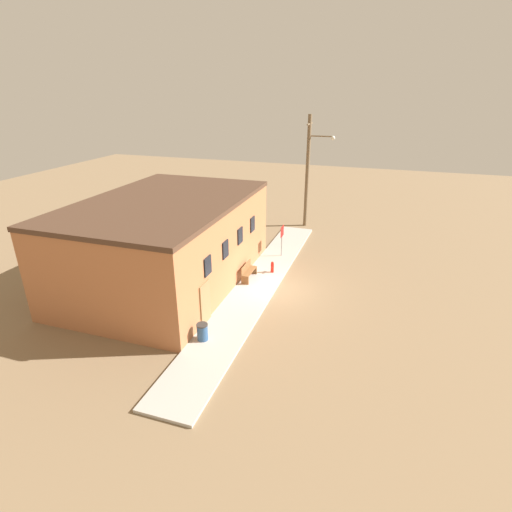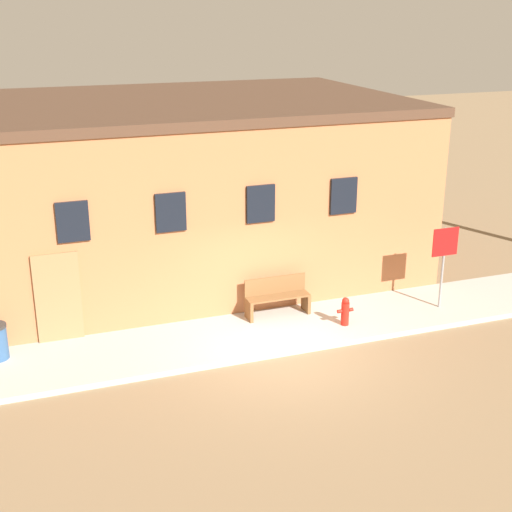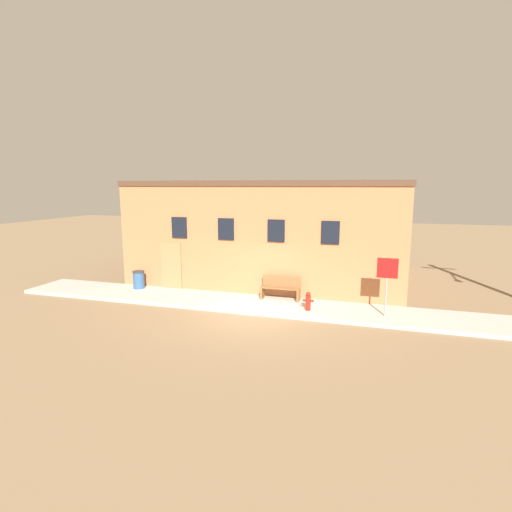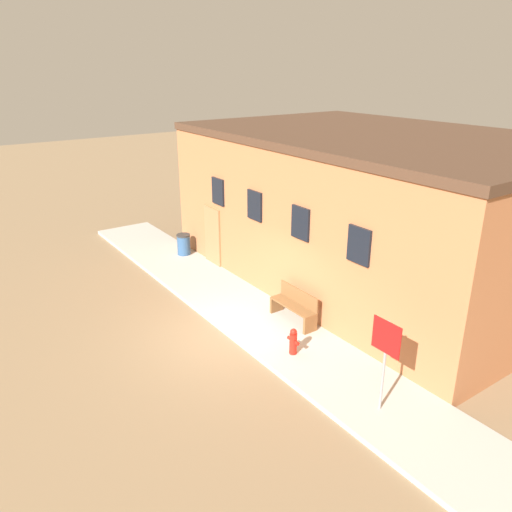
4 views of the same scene
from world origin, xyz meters
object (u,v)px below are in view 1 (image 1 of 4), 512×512
Objects in this scene: stop_sign at (282,235)px; trash_bin at (202,332)px; utility_pole at (309,169)px; fire_hydrant at (272,267)px; bench at (248,271)px.

trash_bin is (-10.48, 0.85, -1.06)m from stop_sign.
utility_pole reaches higher than trash_bin.
fire_hydrant is 0.88× the size of trash_bin.
stop_sign is at bearing 2.85° from fire_hydrant.
stop_sign is (2.71, 0.13, 1.11)m from fire_hydrant.
utility_pole is (9.95, -0.03, 4.14)m from fire_hydrant.
trash_bin is at bearing 175.35° from stop_sign.
bench is at bearing 166.47° from stop_sign.
utility_pole is (7.25, -0.17, 3.03)m from stop_sign.
utility_pole is at bearing -5.75° from bench.
stop_sign is at bearing -13.53° from bench.
utility_pole reaches higher than fire_hydrant.
stop_sign is 10.57m from trash_bin.
bench is at bearing 139.78° from fire_hydrant.
fire_hydrant is at bearing 179.80° from utility_pole.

